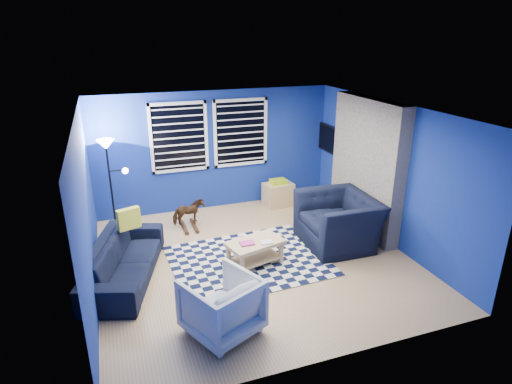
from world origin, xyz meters
TOP-DOWN VIEW (x-y plane):
  - floor at (0.00, 0.00)m, footprint 5.00×5.00m
  - ceiling at (0.00, 0.00)m, footprint 5.00×5.00m
  - wall_back at (0.00, 2.50)m, footprint 5.00×0.00m
  - wall_left at (-2.50, 0.00)m, footprint 0.00×5.00m
  - wall_right at (2.50, 0.00)m, footprint 0.00×5.00m
  - fireplace at (2.36, 0.50)m, footprint 0.65×2.00m
  - window_left at (-0.75, 2.46)m, footprint 1.17×0.06m
  - window_right at (0.55, 2.46)m, footprint 1.17×0.06m
  - tv at (2.45, 2.00)m, footprint 0.07×1.00m
  - rug at (-0.13, -0.02)m, footprint 2.59×2.11m
  - sofa at (-2.09, 0.14)m, footprint 2.31×1.45m
  - armchair_big at (1.60, 0.07)m, footprint 1.39×1.22m
  - armchair_bent at (-1.00, -1.59)m, footprint 1.11×1.12m
  - rocking_horse at (-0.80, 1.58)m, footprint 0.39×0.65m
  - coffee_table at (-0.06, -0.17)m, footprint 1.00×0.73m
  - cabinet at (1.27, 2.08)m, footprint 0.65×0.47m
  - floor_lamp at (-2.13, 1.92)m, footprint 0.49×0.30m
  - throw_pillow at (-1.94, 0.56)m, footprint 0.38×0.22m

SIDE VIEW (x-z plane):
  - floor at x=0.00m, z-range 0.00..0.00m
  - rug at x=-0.13m, z-range 0.00..0.02m
  - cabinet at x=1.27m, z-range -0.03..0.57m
  - coffee_table at x=-0.06m, z-range 0.09..0.54m
  - sofa at x=-2.09m, z-range 0.00..0.63m
  - rocking_horse at x=-0.80m, z-range 0.07..0.58m
  - armchair_bent at x=-1.00m, z-range 0.00..0.78m
  - armchair_big at x=1.60m, z-range 0.00..0.88m
  - throw_pillow at x=-1.94m, z-range 0.63..0.97m
  - fireplace at x=2.36m, z-range -0.05..2.45m
  - wall_back at x=0.00m, z-range -1.25..3.75m
  - wall_left at x=-2.50m, z-range -1.25..3.75m
  - wall_right at x=2.50m, z-range -1.25..3.75m
  - tv at x=2.45m, z-range 1.11..1.69m
  - floor_lamp at x=-2.13m, z-range 0.57..2.36m
  - window_left at x=-0.75m, z-range 0.89..2.31m
  - window_right at x=0.55m, z-range 0.89..2.31m
  - ceiling at x=0.00m, z-range 2.50..2.50m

